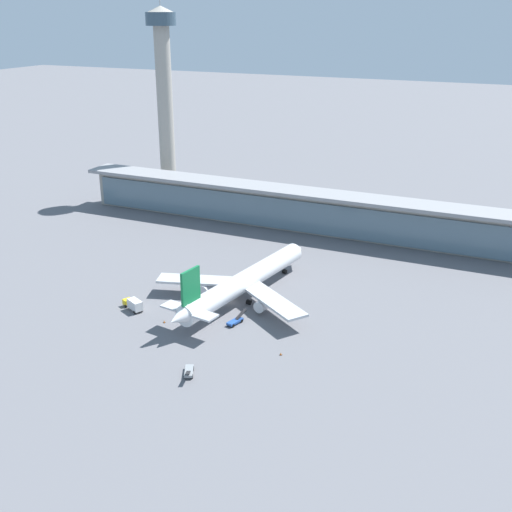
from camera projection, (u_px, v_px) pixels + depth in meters
ground_plane at (231, 302)px, 173.66m from camera, size 1200.00×1200.00×0.00m
airliner_on_stand at (243, 282)px, 173.30m from camera, size 47.49×62.37×16.65m
service_truck_near_nose_blue at (235, 321)px, 161.49m from camera, size 2.97×6.93×2.70m
service_truck_under_wing_grey at (189, 371)px, 138.95m from camera, size 4.18×6.71×2.70m
service_truck_mid_apron_yellow at (133, 304)px, 168.63m from camera, size 7.56×5.31×3.10m
terminal_building at (312, 210)px, 226.43m from camera, size 183.60×12.80×15.20m
control_tower at (164, 90)px, 258.21m from camera, size 12.00×12.00×81.20m
safety_cone_alpha at (164, 322)px, 162.18m from camera, size 0.62×0.62×0.70m
safety_cone_bravo at (281, 354)px, 147.02m from camera, size 0.62×0.62×0.70m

